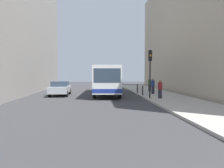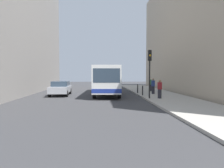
# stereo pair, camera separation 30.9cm
# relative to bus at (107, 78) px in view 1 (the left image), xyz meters

# --- Properties ---
(ground_plane) EXTENTS (80.00, 80.00, 0.00)m
(ground_plane) POSITION_rel_bus_xyz_m (-0.13, -3.45, -1.73)
(ground_plane) COLOR #38383A
(sidewalk) EXTENTS (4.40, 40.00, 0.15)m
(sidewalk) POSITION_rel_bus_xyz_m (5.27, -3.45, -1.65)
(sidewalk) COLOR #ADA89E
(sidewalk) RESTS_ON ground
(building_right) EXTENTS (7.00, 32.00, 15.09)m
(building_right) POSITION_rel_bus_xyz_m (11.37, 0.55, 5.82)
(building_right) COLOR #B2A38C
(building_right) RESTS_ON ground
(bus) EXTENTS (3.03, 11.13, 3.00)m
(bus) POSITION_rel_bus_xyz_m (0.00, 0.00, 0.00)
(bus) COLOR white
(bus) RESTS_ON ground
(car_beside_bus) EXTENTS (1.94, 4.44, 1.48)m
(car_beside_bus) POSITION_rel_bus_xyz_m (-4.88, -0.89, -0.94)
(car_beside_bus) COLOR #A5A8AD
(car_beside_bus) RESTS_ON ground
(traffic_light) EXTENTS (0.28, 0.33, 4.10)m
(traffic_light) POSITION_rel_bus_xyz_m (3.42, -5.35, 1.28)
(traffic_light) COLOR black
(traffic_light) RESTS_ON sidewalk
(bollard_near) EXTENTS (0.11, 0.11, 0.95)m
(bollard_near) POSITION_rel_bus_xyz_m (3.32, -2.89, -1.10)
(bollard_near) COLOR black
(bollard_near) RESTS_ON sidewalk
(bollard_mid) EXTENTS (0.11, 0.11, 0.95)m
(bollard_mid) POSITION_rel_bus_xyz_m (3.32, -0.22, -1.10)
(bollard_mid) COLOR black
(bollard_mid) RESTS_ON sidewalk
(pedestrian_near_signal) EXTENTS (0.38, 0.38, 1.59)m
(pedestrian_near_signal) POSITION_rel_bus_xyz_m (4.28, -5.45, -0.79)
(pedestrian_near_signal) COLOR #26262D
(pedestrian_near_signal) RESTS_ON sidewalk
(pedestrian_mid_sidewalk) EXTENTS (0.38, 0.38, 1.61)m
(pedestrian_mid_sidewalk) POSITION_rel_bus_xyz_m (4.74, -1.34, -0.78)
(pedestrian_mid_sidewalk) COLOR #26262D
(pedestrian_mid_sidewalk) RESTS_ON sidewalk
(pedestrian_far_sidewalk) EXTENTS (0.38, 0.38, 1.61)m
(pedestrian_far_sidewalk) POSITION_rel_bus_xyz_m (5.26, 2.15, -0.78)
(pedestrian_far_sidewalk) COLOR #26262D
(pedestrian_far_sidewalk) RESTS_ON sidewalk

